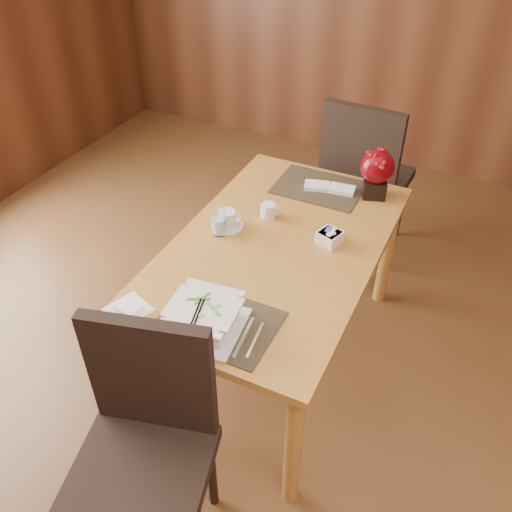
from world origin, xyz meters
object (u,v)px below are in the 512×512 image
at_px(creamer_jug, 268,210).
at_px(sugar_caddy, 330,237).
at_px(water_glass, 219,220).
at_px(berry_decor, 377,171).
at_px(near_chair, 145,437).
at_px(dining_table, 276,261).
at_px(bread_plate, 128,310).
at_px(coffee_cup, 228,220).
at_px(far_chair, 363,172).
at_px(soup_setting, 204,318).

xyz_separation_m(creamer_jug, sugar_caddy, (0.34, -0.07, -0.00)).
xyz_separation_m(water_glass, berry_decor, (0.56, 0.64, 0.07)).
distance_m(sugar_caddy, near_chair, 1.17).
distance_m(dining_table, bread_plate, 0.74).
height_order(dining_table, berry_decor, berry_decor).
bearing_deg(coffee_cup, berry_decor, 46.22).
bearing_deg(far_chair, sugar_caddy, 99.56).
relative_size(creamer_jug, bread_plate, 0.62).
xyz_separation_m(berry_decor, far_chair, (-0.18, 0.48, -0.30)).
bearing_deg(sugar_caddy, soup_setting, -108.67).
relative_size(creamer_jug, sugar_caddy, 0.95).
xyz_separation_m(dining_table, berry_decor, (0.28, 0.60, 0.24)).
height_order(berry_decor, far_chair, far_chair).
xyz_separation_m(coffee_cup, water_glass, (-0.01, -0.07, 0.04)).
xyz_separation_m(dining_table, creamer_jug, (-0.13, 0.19, 0.13)).
bearing_deg(soup_setting, dining_table, 80.44).
xyz_separation_m(dining_table, sugar_caddy, (0.21, 0.12, 0.13)).
distance_m(dining_table, sugar_caddy, 0.27).
xyz_separation_m(sugar_caddy, bread_plate, (-0.56, -0.77, -0.02)).
bearing_deg(water_glass, far_chair, 71.37).
bearing_deg(water_glass, sugar_caddy, 17.90).
bearing_deg(far_chair, creamer_jug, 78.40).
bearing_deg(bread_plate, water_glass, 83.13).
distance_m(creamer_jug, near_chair, 1.22).
distance_m(coffee_cup, sugar_caddy, 0.49).
distance_m(soup_setting, creamer_jug, 0.80).
xyz_separation_m(near_chair, far_chair, (0.15, 2.09, 0.02)).
xyz_separation_m(coffee_cup, sugar_caddy, (0.48, 0.09, -0.01)).
bearing_deg(coffee_cup, creamer_jug, 50.22).
bearing_deg(coffee_cup, soup_setting, -69.41).
height_order(creamer_jug, berry_decor, berry_decor).
bearing_deg(dining_table, near_chair, -92.99).
height_order(berry_decor, bread_plate, berry_decor).
height_order(coffee_cup, near_chair, near_chair).
bearing_deg(sugar_caddy, coffee_cup, -169.32).
xyz_separation_m(bread_plate, near_chair, (0.30, -0.35, -0.18)).
bearing_deg(sugar_caddy, water_glass, -162.10).
height_order(coffee_cup, sugar_caddy, coffee_cup).
distance_m(soup_setting, coffee_cup, 0.67).
bearing_deg(berry_decor, dining_table, -114.93).
distance_m(berry_decor, bread_plate, 1.41).
bearing_deg(soup_setting, bread_plate, -177.60).
distance_m(soup_setting, berry_decor, 1.24).
xyz_separation_m(creamer_jug, berry_decor, (0.41, 0.41, 0.11)).
xyz_separation_m(berry_decor, near_chair, (-0.33, -1.60, -0.32)).
xyz_separation_m(soup_setting, water_glass, (-0.25, 0.56, 0.02)).
bearing_deg(soup_setting, far_chair, 78.96).
distance_m(soup_setting, bread_plate, 0.33).
height_order(water_glass, near_chair, near_chair).
height_order(berry_decor, near_chair, near_chair).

